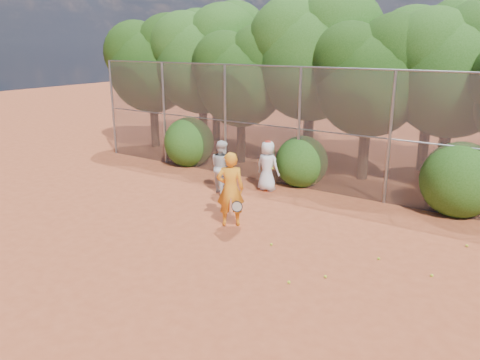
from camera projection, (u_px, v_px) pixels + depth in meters
The scene contains 23 objects.
ground at pixel (216, 259), 10.72m from camera, with size 80.00×80.00×0.00m, color #A54525.
fence_back at pixel (324, 130), 14.97m from camera, with size 20.05×0.09×4.03m.
tree_0 at pixel (153, 61), 21.04m from camera, with size 4.38×3.81×6.00m.
tree_1 at pixel (203, 56), 20.03m from camera, with size 4.64×4.03×6.35m.
tree_2 at pixel (243, 73), 18.31m from camera, with size 3.99×3.47×5.47m.
tree_3 at pixel (313, 52), 17.54m from camera, with size 4.89×4.26×6.70m.
tree_4 at pixel (372, 73), 15.90m from camera, with size 4.19×3.64×5.73m.
tree_5 at pixel (456, 65), 15.12m from camera, with size 4.51×3.92×6.17m.
tree_9 at pixel (217, 51), 22.35m from camera, with size 4.83×4.20×6.62m.
tree_10 at pixel (315, 45), 19.75m from camera, with size 5.15×4.48×7.06m.
tree_11 at pixel (435, 59), 16.90m from camera, with size 4.64×4.03×6.35m.
bush_0 at pixel (189, 140), 18.65m from camera, with size 2.00×2.00×2.00m, color #204A12.
bush_1 at pixel (302, 159), 16.01m from camera, with size 1.80×1.80×1.80m, color #204A12.
bush_2 at pixel (460, 176), 13.28m from camera, with size 2.20×2.20×2.20m, color #204A12.
player_yellow at pixel (230, 189), 12.42m from camera, with size 0.95×0.83×2.03m.
player_teen at pixel (268, 166), 15.41m from camera, with size 0.84×0.56×1.70m.
player_white at pixel (222, 167), 15.17m from camera, with size 1.06×0.98×1.74m.
ball_0 at pixel (325, 277), 9.83m from camera, with size 0.07×0.07×0.07m, color #C1D226.
ball_1 at pixel (379, 259), 10.64m from camera, with size 0.07×0.07×0.07m, color #C1D226.
ball_2 at pixel (289, 282), 9.60m from camera, with size 0.07×0.07×0.07m, color #C1D226.
ball_3 at pixel (432, 275), 9.88m from camera, with size 0.07×0.07×0.07m, color #C1D226.
ball_4 at pixel (271, 244), 11.39m from camera, with size 0.07×0.07×0.07m, color #C1D226.
ball_5 at pixel (467, 246), 11.32m from camera, with size 0.07×0.07×0.07m, color #C1D226.
Camera 1 is at (5.90, -7.79, 4.79)m, focal length 35.00 mm.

